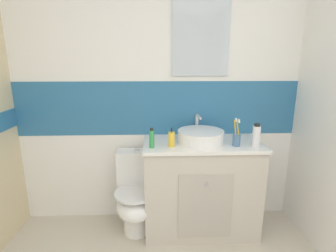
# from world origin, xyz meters

# --- Properties ---
(wall_back_tiled) EXTENTS (3.20, 0.20, 2.50)m
(wall_back_tiled) POSITION_xyz_m (0.01, 2.45, 1.26)
(wall_back_tiled) COLOR white
(wall_back_tiled) RESTS_ON ground_plane
(vanity_cabinet) EXTENTS (1.01, 0.51, 0.85)m
(vanity_cabinet) POSITION_xyz_m (0.38, 2.16, 0.43)
(vanity_cabinet) COLOR beige
(vanity_cabinet) RESTS_ON ground_plane
(sink_basin) EXTENTS (0.40, 0.44, 0.21)m
(sink_basin) POSITION_xyz_m (0.37, 2.15, 0.91)
(sink_basin) COLOR white
(sink_basin) RESTS_ON vanity_cabinet
(toilet) EXTENTS (0.37, 0.50, 0.74)m
(toilet) POSITION_xyz_m (-0.20, 2.15, 0.35)
(toilet) COLOR white
(toilet) RESTS_ON ground_plane
(toothbrush_cup) EXTENTS (0.07, 0.07, 0.23)m
(toothbrush_cup) POSITION_xyz_m (0.64, 2.03, 0.91)
(toothbrush_cup) COLOR #4C7299
(toothbrush_cup) RESTS_ON vanity_cabinet
(soap_dispenser) EXTENTS (0.05, 0.05, 0.16)m
(soap_dispenser) POSITION_xyz_m (0.11, 2.03, 0.91)
(soap_dispenser) COLOR yellow
(soap_dispenser) RESTS_ON vanity_cabinet
(deodorant_spray_can) EXTENTS (0.04, 0.04, 0.16)m
(deodorant_spray_can) POSITION_xyz_m (-0.05, 2.01, 0.93)
(deodorant_spray_can) COLOR green
(deodorant_spray_can) RESTS_ON vanity_cabinet
(mouthwash_bottle) EXTENTS (0.06, 0.06, 0.19)m
(mouthwash_bottle) POSITION_xyz_m (0.80, 2.01, 0.94)
(mouthwash_bottle) COLOR white
(mouthwash_bottle) RESTS_ON vanity_cabinet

